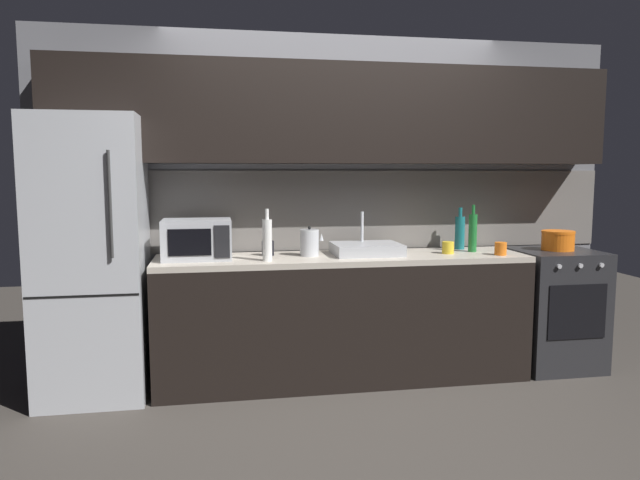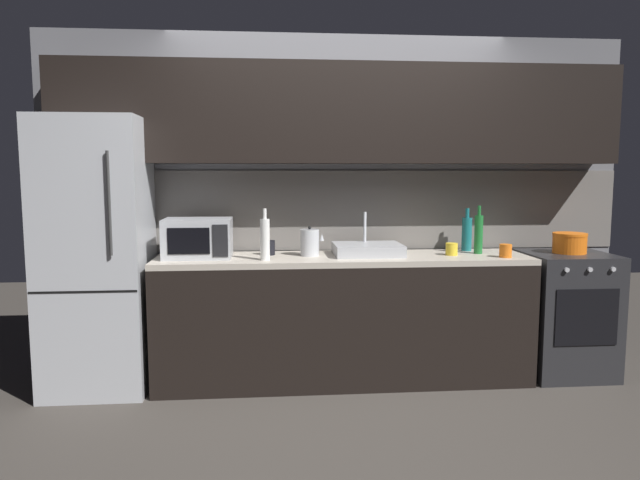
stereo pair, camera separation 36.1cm
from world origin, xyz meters
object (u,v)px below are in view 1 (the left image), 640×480
Objects in this scene: mug_dark at (268,248)px; cooking_pot at (558,240)px; oven_range at (553,308)px; mug_orange at (501,249)px; mug_yellow at (448,248)px; wine_bottle_green at (473,232)px; wine_bottle_teal at (460,232)px; microwave at (197,239)px; kettle at (310,243)px; wine_bottle_white at (267,239)px; refrigerator at (92,258)px.

cooking_pot is at bearing -2.58° from mug_dark.
oven_range is 0.75m from mug_orange.
mug_dark is 1.20× the size of mug_yellow.
wine_bottle_green is 0.16m from wine_bottle_teal.
wine_bottle_green reaches higher than mug_dark.
mug_dark is 0.43× the size of cooking_pot.
microwave reaches higher than mug_dark.
kettle is 0.61× the size of wine_bottle_white.
mug_dark is at bearing 9.32° from microwave.
mug_yellow is at bearing -1.60° from microwave.
wine_bottle_green reaches higher than cooking_pot.
cooking_pot reaches higher than oven_range.
wine_bottle_white is at bearing -7.61° from refrigerator.
refrigerator is 2.06× the size of oven_range.
wine_bottle_white reaches higher than cooking_pot.
refrigerator is 5.31× the size of wine_bottle_green.
mug_dark is (-1.64, 0.27, 0.01)m from mug_orange.
mug_dark is at bearing 4.82° from refrigerator.
wine_bottle_green reaches higher than mug_yellow.
microwave is at bearing 179.58° from oven_range.
wine_bottle_white reaches higher than mug_dark.
kettle is 1.01m from mug_yellow.
wine_bottle_green is 4.01× the size of mug_yellow.
wine_bottle_white is 4.00× the size of mug_yellow.
wine_bottle_teal is 3.48× the size of mug_orange.
refrigerator reaches higher than wine_bottle_white.
wine_bottle_white reaches higher than wine_bottle_teal.
wine_bottle_teal is 0.30m from mug_yellow.
wine_bottle_teal is at bearing 5.05° from microwave.
wine_bottle_teal reaches higher than kettle.
microwave is 1.90× the size of cooking_pot.
wine_bottle_green is at bearing 120.65° from mug_orange.
kettle is at bearing 176.46° from mug_yellow.
cooking_pot is (2.68, -0.02, -0.06)m from microwave.
refrigerator is 4.03× the size of microwave.
oven_range is 0.93m from wine_bottle_teal.
refrigerator reaches higher than oven_range.
mug_orange is at bearing -162.79° from cooking_pot.
cooking_pot is at bearing -2.85° from wine_bottle_green.
oven_range is at bearing 3.93° from wine_bottle_white.
microwave is 2.17× the size of kettle.
mug_yellow is at bearing -163.35° from wine_bottle_green.
mug_dark is (-1.51, 0.06, -0.09)m from wine_bottle_green.
wine_bottle_green is at bearing 6.89° from wine_bottle_white.
refrigerator reaches higher than kettle.
mug_yellow is (1.30, -0.13, -0.01)m from mug_dark.
oven_range is at bearing 17.43° from mug_orange.
mug_orange is at bearing -162.57° from oven_range.
microwave reaches higher than mug_yellow.
kettle is 0.61× the size of wine_bottle_green.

